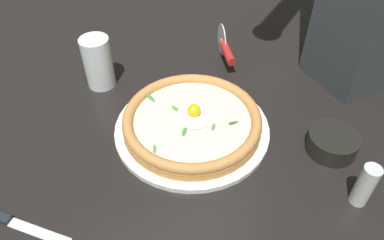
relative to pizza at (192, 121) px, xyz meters
name	(u,v)px	position (x,y,z in m)	size (l,w,h in m)	color
ground_plane	(183,133)	(-0.02, -0.01, -0.05)	(2.40, 2.40, 0.03)	black
pizza_plate	(192,128)	(0.00, 0.00, -0.02)	(0.34, 0.34, 0.01)	white
pizza	(192,121)	(0.00, 0.00, 0.00)	(0.30, 0.30, 0.05)	#C48742
side_bowl	(332,143)	(0.20, 0.22, -0.01)	(0.10, 0.10, 0.04)	black
pizza_cutter	(225,48)	(-0.18, 0.22, 0.01)	(0.15, 0.07, 0.09)	silver
table_knife	(7,220)	(0.02, -0.40, -0.03)	(0.16, 0.14, 0.01)	silver
drinking_glass	(99,66)	(-0.26, -0.11, 0.03)	(0.07, 0.07, 0.13)	silver
pepper_shaker	(365,185)	(0.32, 0.17, 0.02)	(0.03, 0.03, 0.09)	silver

